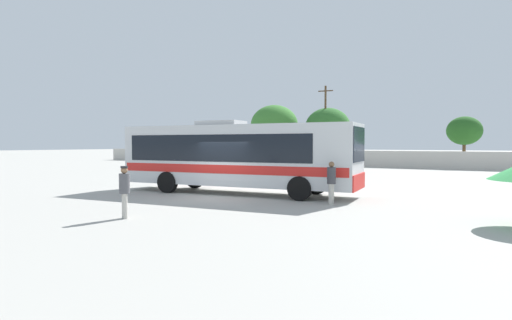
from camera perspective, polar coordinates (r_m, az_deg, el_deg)
ground_plane at (r=27.57m, az=7.18°, el=-2.80°), size 300.00×300.00×0.00m
perimeter_wall at (r=44.64m, az=16.49°, el=0.13°), size 80.00×0.30×1.70m
coach_bus_silver_red at (r=20.15m, az=-2.98°, el=0.76°), size 11.93×3.74×3.53m
attendant_by_bus_door at (r=16.60m, az=10.34°, el=-2.77°), size 0.37×0.37×1.71m
passenger_waiting_on_apron at (r=13.99m, az=-17.65°, el=-3.78°), size 0.46×0.46×1.69m
parked_car_leftmost_maroon at (r=46.38m, az=-0.98°, el=0.20°), size 4.59×2.27×1.45m
parked_car_second_silver at (r=43.71m, az=5.33°, el=0.11°), size 4.13×2.15×1.53m
utility_pole_near at (r=49.84m, az=9.52°, el=4.97°), size 1.80×0.27×9.27m
roadside_tree_left at (r=52.07m, az=2.53°, el=4.81°), size 5.91×5.91×7.28m
roadside_tree_midleft at (r=50.72m, az=9.83°, el=4.51°), size 5.37×5.37×6.75m
roadside_tree_midright at (r=47.54m, az=26.75°, el=3.60°), size 3.44×3.44×5.23m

